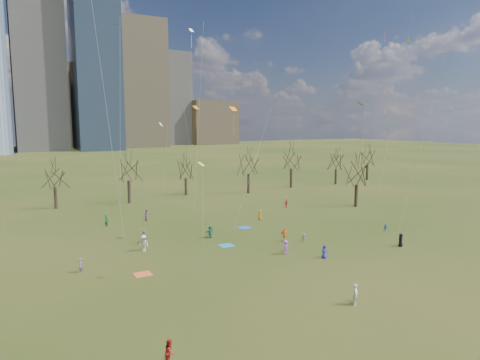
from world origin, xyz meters
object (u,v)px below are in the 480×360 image
blanket_teal (226,246)px  person_1 (356,295)px  person_2 (170,352)px  person_0 (324,252)px  person_4 (285,235)px  blanket_crimson (143,274)px  blanket_navy (244,228)px

blanket_teal → person_1: bearing=-85.9°
person_2 → person_0: bearing=-28.7°
person_2 → person_4: person_4 is taller
blanket_crimson → person_4: bearing=8.5°
blanket_teal → person_2: size_ratio=1.00×
blanket_crimson → person_0: (18.23, -4.55, 0.70)m
blanket_navy → person_2: bearing=-127.2°
person_4 → blanket_teal: bearing=14.6°
person_4 → person_0: bearing=120.5°
blanket_navy → person_0: 15.64m
person_0 → person_4: size_ratio=0.86×
person_1 → person_4: (5.49, 17.55, -0.02)m
person_0 → person_2: person_2 is taller
person_0 → person_2: (-21.18, -11.17, 0.08)m
person_2 → blanket_crimson: bearing=22.9°
blanket_navy → person_4: 8.42m
person_0 → person_2: bearing=-128.7°
blanket_teal → blanket_crimson: same height
blanket_crimson → blanket_navy: bearing=32.5°
blanket_teal → blanket_crimson: 12.19m
person_1 → person_2: (-15.64, -0.87, -0.06)m
blanket_teal → person_2: bearing=-125.0°
person_1 → person_2: bearing=144.4°
blanket_navy → person_4: size_ratio=0.96×
blanket_navy → person_1: size_ratio=0.93×
blanket_navy → blanket_teal: bearing=-133.3°
blanket_teal → blanket_navy: same height
blanket_crimson → person_0: person_0 is taller
blanket_navy → blanket_crimson: (-17.34, -11.05, 0.00)m
person_0 → person_4: 7.26m
blanket_teal → person_4: (6.90, -1.91, 0.82)m
person_0 → person_4: (-0.05, 7.26, 0.12)m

